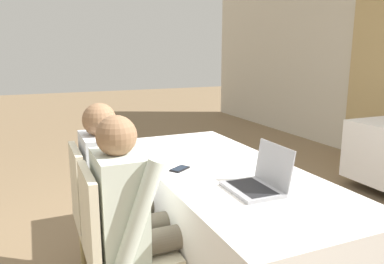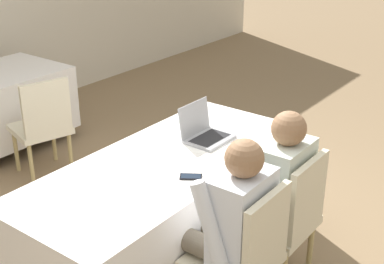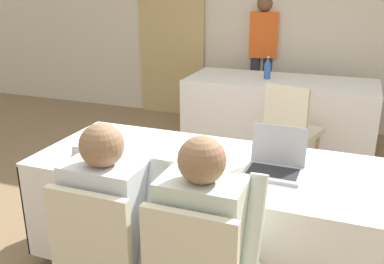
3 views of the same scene
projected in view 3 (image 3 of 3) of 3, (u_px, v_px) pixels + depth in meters
The scene contains 15 objects.
wall_back at pixel (293, 17), 5.13m from camera, with size 12.00×0.06×2.70m.
curtain_panel at pixel (171, 16), 5.62m from camera, with size 0.92×0.04×2.65m.
conference_table_near at pixel (205, 186), 2.58m from camera, with size 2.03×0.86×0.73m.
conference_table_far at pixel (280, 95), 4.71m from camera, with size 2.03×0.86×0.73m.
laptop at pixel (275, 164), 2.36m from camera, with size 0.31×0.27×0.24m.
cell_phone at pixel (175, 176), 2.32m from camera, with size 0.13×0.15×0.01m.
paper_beside_laptop at pixel (256, 167), 2.44m from camera, with size 0.24×0.32×0.00m.
paper_centre_table at pixel (93, 143), 2.80m from camera, with size 0.30×0.35×0.00m.
paper_left_edge at pixel (136, 144), 2.78m from camera, with size 0.26×0.33×0.00m.
water_bottle at pixel (268, 69), 4.67m from camera, with size 0.07×0.07×0.25m.
chair_near_left at pixel (107, 258), 2.03m from camera, with size 0.44×0.44×0.89m.
chair_far_spare at pixel (290, 127), 3.89m from camera, with size 0.54×0.54×0.89m.
person_checkered_shirt at pixel (116, 218), 2.07m from camera, with size 0.50×0.52×1.15m.
person_white_shirt at pixel (207, 237), 1.91m from camera, with size 0.50×0.52×1.15m.
person_red_shirt at pixel (262, 52), 5.37m from camera, with size 0.38×0.27×1.59m.
Camera 3 is at (0.76, -2.20, 1.72)m, focal length 40.00 mm.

